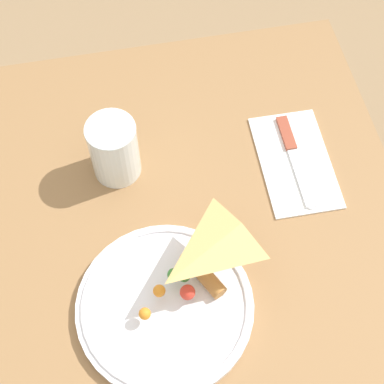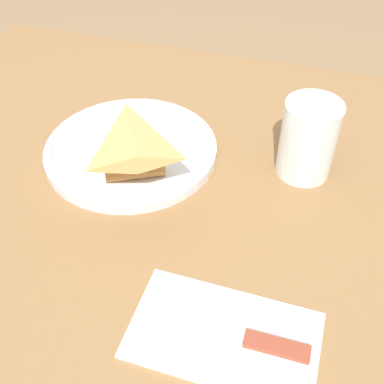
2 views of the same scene
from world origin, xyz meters
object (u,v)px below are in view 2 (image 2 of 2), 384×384
Objects in this scene: dining_table at (160,226)px; milk_glass at (308,140)px; napkin_folded at (224,335)px; butter_knife at (232,335)px; plate_pizza at (131,148)px.

dining_table is 8.15× the size of milk_glass.
dining_table is 0.28m from milk_glass.
napkin_folded is (-0.16, 0.23, 0.12)m from dining_table.
plate_pizza is at bearing -49.81° from butter_knife.
butter_knife is (0.04, 0.30, -0.05)m from milk_glass.
butter_knife reaches higher than napkin_folded.
dining_table is 3.59× the size of plate_pizza.
milk_glass is (-0.26, -0.04, 0.04)m from plate_pizza.
dining_table is at bearing 148.21° from plate_pizza.
napkin_folded is (-0.22, 0.26, -0.01)m from plate_pizza.
plate_pizza is at bearing -31.79° from dining_table.
milk_glass is at bearing -97.11° from butter_knife.
milk_glass is at bearing -98.67° from napkin_folded.
dining_table is at bearing -53.66° from butter_knife.
milk_glass is at bearing -160.54° from dining_table.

